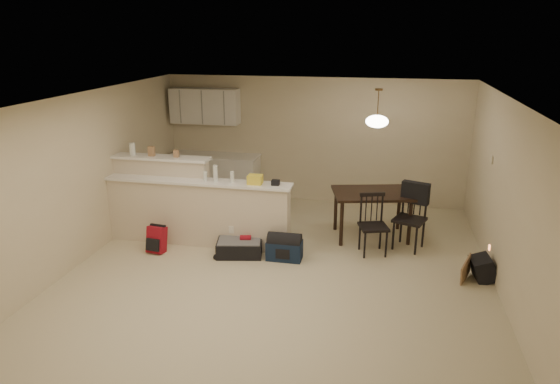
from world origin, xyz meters
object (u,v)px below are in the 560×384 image
(pendant_lamp, at_px, (377,121))
(red_backpack, at_px, (157,239))
(dining_table, at_px, (372,198))
(navy_duffel, at_px, (284,250))
(dining_chair_near, at_px, (374,225))
(black_daypack, at_px, (483,269))
(suitcase, at_px, (239,248))
(dining_chair_far, at_px, (410,218))

(pendant_lamp, xyz_separation_m, red_backpack, (-3.29, -1.31, -1.78))
(pendant_lamp, bearing_deg, red_backpack, -158.34)
(dining_table, relative_size, navy_duffel, 2.70)
(red_backpack, relative_size, navy_duffel, 0.78)
(dining_chair_near, relative_size, black_daypack, 2.60)
(dining_chair_near, relative_size, navy_duffel, 1.78)
(black_daypack, bearing_deg, dining_chair_near, 64.07)
(pendant_lamp, relative_size, black_daypack, 1.68)
(dining_table, height_order, black_daypack, dining_table)
(pendant_lamp, distance_m, navy_duffel, 2.51)
(navy_duffel, bearing_deg, pendant_lamp, 42.17)
(dining_chair_near, bearing_deg, dining_table, 77.17)
(red_backpack, distance_m, navy_duffel, 2.04)
(pendant_lamp, xyz_separation_m, suitcase, (-1.98, -1.15, -1.87))
(pendant_lamp, xyz_separation_m, navy_duffel, (-1.26, -1.15, -1.84))
(dining_table, distance_m, pendant_lamp, 1.28)
(pendant_lamp, height_order, suitcase, pendant_lamp)
(suitcase, height_order, red_backpack, red_backpack)
(suitcase, relative_size, navy_duffel, 1.29)
(suitcase, relative_size, red_backpack, 1.66)
(dining_table, height_order, suitcase, dining_table)
(dining_chair_far, xyz_separation_m, black_daypack, (1.00, -0.86, -0.36))
(dining_table, bearing_deg, suitcase, -163.38)
(dining_chair_far, xyz_separation_m, red_backpack, (-3.90, -0.95, -0.31))
(dining_chair_near, relative_size, red_backpack, 2.29)
(dining_chair_near, height_order, black_daypack, dining_chair_near)
(dining_table, distance_m, dining_chair_near, 0.71)
(black_daypack, bearing_deg, red_backpack, 84.65)
(dining_table, bearing_deg, black_daypack, -50.89)
(pendant_lamp, bearing_deg, black_daypack, -37.25)
(red_backpack, bearing_deg, dining_table, 29.61)
(dining_table, bearing_deg, pendant_lamp, -148.65)
(dining_table, relative_size, pendant_lamp, 2.34)
(dining_table, relative_size, suitcase, 2.09)
(dining_chair_near, xyz_separation_m, dining_chair_far, (0.55, 0.32, 0.04))
(dining_chair_near, height_order, red_backpack, dining_chair_near)
(pendant_lamp, distance_m, black_daypack, 2.72)
(red_backpack, height_order, navy_duffel, red_backpack)
(dining_chair_near, height_order, dining_chair_far, dining_chair_far)
(pendant_lamp, height_order, red_backpack, pendant_lamp)
(red_backpack, relative_size, black_daypack, 1.13)
(dining_chair_far, relative_size, red_backpack, 2.50)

